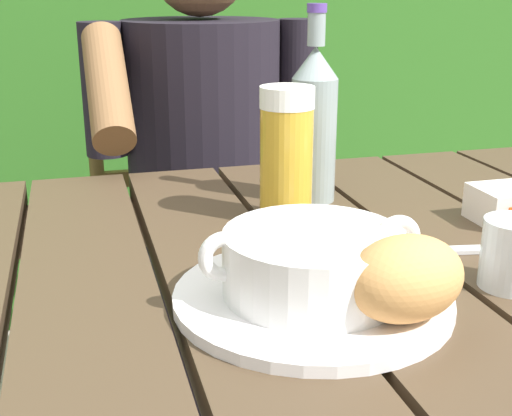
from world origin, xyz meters
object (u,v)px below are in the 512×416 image
object	(u,v)px
serving_plate	(312,297)
soup_bowl	(313,261)
person_eating	(206,166)
beer_glass	(286,155)
table_knife	(408,251)
beer_bottle	(314,122)
chair_near_diner	(194,247)
bread_roll	(405,278)

from	to	relation	value
serving_plate	soup_bowl	world-z (taller)	soup_bowl
person_eating	beer_glass	size ratio (longest dim) A/B	6.83
serving_plate	table_knife	xyz separation A→B (m)	(0.15, 0.09, -0.00)
person_eating	beer_bottle	bearing A→B (deg)	-81.28
chair_near_diner	serving_plate	bearing A→B (deg)	-92.82
person_eating	beer_glass	world-z (taller)	person_eating
beer_glass	bread_roll	bearing A→B (deg)	-87.83
serving_plate	beer_glass	distance (m)	0.26
chair_near_diner	beer_glass	world-z (taller)	beer_glass
soup_bowl	beer_glass	distance (m)	0.25
chair_near_diner	bread_roll	xyz separation A→B (m)	(0.01, -1.04, 0.37)
person_eating	serving_plate	distance (m)	0.78
beer_glass	beer_bottle	bearing A→B (deg)	49.48
soup_bowl	beer_bottle	bearing A→B (deg)	70.38
chair_near_diner	serving_plate	world-z (taller)	chair_near_diner
table_knife	beer_bottle	bearing A→B (deg)	99.04
table_knife	bread_roll	bearing A→B (deg)	-118.83
soup_bowl	bread_roll	distance (m)	0.10
soup_bowl	bread_roll	world-z (taller)	bread_roll
person_eating	table_knife	distance (m)	0.69
person_eating	bread_roll	world-z (taller)	person_eating
chair_near_diner	serving_plate	xyz separation A→B (m)	(-0.05, -0.97, 0.32)
chair_near_diner	table_knife	world-z (taller)	chair_near_diner
chair_near_diner	table_knife	distance (m)	0.94
soup_bowl	table_knife	world-z (taller)	soup_bowl
bread_roll	beer_glass	bearing A→B (deg)	92.17
beer_glass	beer_bottle	xyz separation A→B (m)	(0.06, 0.08, 0.03)
bread_roll	beer_bottle	size ratio (longest dim) A/B	0.50
person_eating	beer_glass	bearing A→B (deg)	-89.47
soup_bowl	beer_bottle	world-z (taller)	beer_bottle
bread_roll	beer_bottle	xyz separation A→B (m)	(0.05, 0.39, 0.06)
chair_near_diner	person_eating	size ratio (longest dim) A/B	0.76
chair_near_diner	soup_bowl	bearing A→B (deg)	-92.82
soup_bowl	person_eating	bearing A→B (deg)	86.68
beer_glass	chair_near_diner	bearing A→B (deg)	90.16
person_eating	beer_bottle	distance (m)	0.49
person_eating	soup_bowl	bearing A→B (deg)	-93.32
person_eating	bread_roll	distance (m)	0.85
beer_glass	table_knife	world-z (taller)	beer_glass
soup_bowl	beer_glass	bearing A→B (deg)	78.52
soup_bowl	chair_near_diner	bearing A→B (deg)	87.18
beer_glass	soup_bowl	bearing A→B (deg)	-101.48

